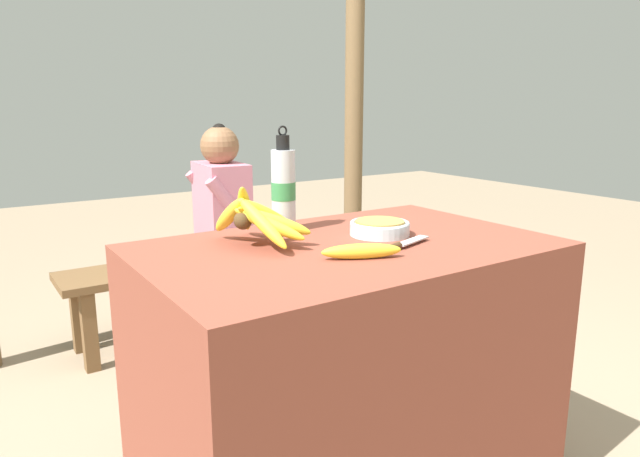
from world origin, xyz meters
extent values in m
cube|color=brown|center=(0.00, 0.00, 0.40)|extent=(1.10, 0.70, 0.79)
sphere|color=#4C381E|center=(-0.25, 0.12, 0.87)|extent=(0.05, 0.05, 0.05)
ellipsoid|color=yellow|center=(-0.23, 0.05, 0.87)|extent=(0.08, 0.19, 0.13)
ellipsoid|color=yellow|center=(-0.20, 0.06, 0.86)|extent=(0.16, 0.17, 0.10)
ellipsoid|color=yellow|center=(-0.19, 0.08, 0.86)|extent=(0.20, 0.14, 0.10)
ellipsoid|color=yellow|center=(-0.18, 0.12, 0.87)|extent=(0.19, 0.04, 0.14)
ellipsoid|color=yellow|center=(-0.18, 0.16, 0.86)|extent=(0.20, 0.14, 0.11)
ellipsoid|color=yellow|center=(-0.21, 0.19, 0.88)|extent=(0.13, 0.18, 0.17)
ellipsoid|color=yellow|center=(-0.26, 0.19, 0.87)|extent=(0.05, 0.17, 0.14)
cylinder|color=silver|center=(0.14, 0.03, 0.81)|extent=(0.17, 0.17, 0.03)
torus|color=silver|center=(0.14, 0.03, 0.83)|extent=(0.17, 0.17, 0.01)
cylinder|color=#BC8942|center=(0.14, 0.03, 0.83)|extent=(0.14, 0.14, 0.01)
cylinder|color=silver|center=(-0.06, 0.23, 0.91)|extent=(0.07, 0.07, 0.24)
cylinder|color=#38844C|center=(-0.06, 0.23, 0.91)|extent=(0.07, 0.07, 0.05)
cylinder|color=black|center=(-0.06, 0.23, 1.06)|extent=(0.04, 0.04, 0.04)
torus|color=black|center=(-0.06, 0.23, 1.09)|extent=(0.03, 0.01, 0.03)
ellipsoid|color=yellow|center=(-0.06, -0.14, 0.81)|extent=(0.20, 0.12, 0.04)
cube|color=#BCBCC1|center=(0.14, -0.10, 0.80)|extent=(0.14, 0.07, 0.00)
cylinder|color=#472D19|center=(0.05, -0.13, 0.80)|extent=(0.06, 0.04, 0.02)
cube|color=brown|center=(0.20, 1.43, 0.38)|extent=(1.48, 0.32, 0.04)
cube|color=brown|center=(-0.44, 1.31, 0.18)|extent=(0.06, 0.06, 0.36)
cube|color=brown|center=(0.84, 1.31, 0.18)|extent=(0.06, 0.06, 0.36)
cube|color=brown|center=(-0.44, 1.55, 0.18)|extent=(0.06, 0.06, 0.36)
cube|color=brown|center=(0.84, 1.55, 0.18)|extent=(0.06, 0.06, 0.36)
cylinder|color=#473828|center=(-0.01, 1.32, 0.20)|extent=(0.09, 0.09, 0.40)
cylinder|color=#473828|center=(0.11, 1.31, 0.41)|extent=(0.31, 0.12, 0.09)
cylinder|color=#473828|center=(0.00, 1.51, 0.20)|extent=(0.09, 0.09, 0.40)
cylinder|color=#473828|center=(0.12, 1.50, 0.41)|extent=(0.31, 0.12, 0.09)
cube|color=#C67589|center=(0.25, 1.40, 0.64)|extent=(0.23, 0.36, 0.48)
cylinder|color=#C67589|center=(0.21, 1.24, 0.71)|extent=(0.21, 0.08, 0.25)
cylinder|color=#C67589|center=(0.23, 1.56, 0.71)|extent=(0.21, 0.08, 0.25)
sphere|color=brown|center=(0.25, 1.40, 0.96)|extent=(0.19, 0.19, 0.19)
sphere|color=black|center=(0.25, 1.40, 1.03)|extent=(0.07, 0.07, 0.07)
sphere|color=#4C381E|center=(-0.21, 1.43, 0.46)|extent=(0.05, 0.05, 0.05)
ellipsoid|color=#9EB24C|center=(-0.19, 1.37, 0.47)|extent=(0.08, 0.15, 0.13)
ellipsoid|color=#9EB24C|center=(-0.16, 1.37, 0.46)|extent=(0.14, 0.16, 0.09)
ellipsoid|color=#9EB24C|center=(-0.15, 1.40, 0.46)|extent=(0.17, 0.11, 0.09)
ellipsoid|color=#9EB24C|center=(-0.13, 1.43, 0.47)|extent=(0.19, 0.04, 0.12)
ellipsoid|color=#9EB24C|center=(-0.14, 1.46, 0.46)|extent=(0.18, 0.12, 0.10)
ellipsoid|color=#9EB24C|center=(-0.17, 1.49, 0.47)|extent=(0.13, 0.16, 0.14)
ellipsoid|color=#9EB24C|center=(-0.19, 1.50, 0.47)|extent=(0.07, 0.17, 0.14)
cylinder|color=brown|center=(1.22, 1.60, 1.16)|extent=(0.11, 0.11, 2.33)
camera|label=1|loc=(-0.89, -1.21, 1.17)|focal=32.00mm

